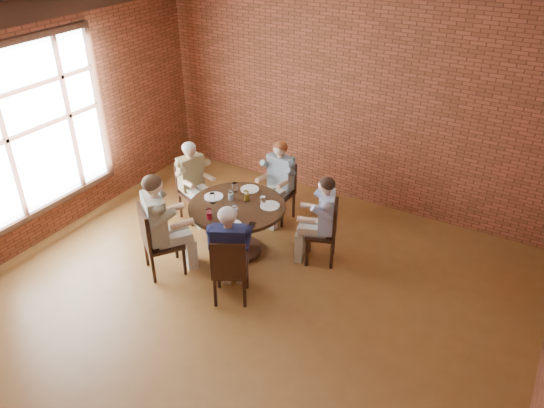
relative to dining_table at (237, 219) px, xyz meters
The scene contains 29 objects.
floor 1.54m from the dining_table, 63.20° to the right, with size 7.00×7.00×0.00m, color brown.
ceiling 3.22m from the dining_table, 63.20° to the right, with size 7.00×7.00×0.00m, color beige.
wall_back 2.58m from the dining_table, 73.53° to the left, with size 7.00×7.00×0.00m, color brown.
wall_left 3.13m from the dining_table, 153.55° to the right, with size 7.00×7.00×0.00m, color brown.
ceiling_beam 3.52m from the dining_table, 144.29° to the right, with size 0.22×6.90×0.26m, color #321B10.
window 2.90m from the dining_table, 160.56° to the right, with size 0.10×2.16×2.36m.
dining_table is the anchor object (origin of this frame).
chair_a 1.21m from the dining_table, 20.24° to the left, with size 0.50×0.50×0.90m.
diner_a 1.14m from the dining_table, 20.24° to the left, with size 0.49×0.60×1.26m, color #415FA9, non-canonical shape.
chair_b 1.10m from the dining_table, 86.86° to the left, with size 0.41×0.41×0.90m.
diner_b 1.03m from the dining_table, 86.86° to the left, with size 0.49×0.60×1.27m, color #7C939E, non-canonical shape.
chair_c 1.20m from the dining_table, 159.02° to the left, with size 0.50×0.50×0.89m.
diner_c 1.13m from the dining_table, 159.02° to the left, with size 0.48×0.59×1.25m, color brown, non-canonical shape.
chair_d 1.12m from the dining_table, 125.36° to the right, with size 0.65×0.65×0.98m.
diner_d 1.04m from the dining_table, 125.36° to the right, with size 0.58×0.71×1.41m, color tan, non-canonical shape.
chair_e 1.05m from the dining_table, 61.49° to the right, with size 0.56×0.56×0.92m.
diner_e 0.98m from the dining_table, 61.49° to the right, with size 0.51×0.63×1.31m, color #161B3E, non-canonical shape.
plate_a 0.50m from the dining_table, 26.48° to the left, with size 0.26×0.26×0.01m, color white.
plate_b 0.51m from the dining_table, 99.90° to the left, with size 0.26×0.26×0.01m, color white.
plate_c 0.45m from the dining_table, behind, with size 0.26×0.26×0.01m, color white.
plate_d 0.56m from the dining_table, 63.60° to the right, with size 0.26×0.26×0.01m, color white.
glass_a 0.46m from the dining_table, 27.24° to the left, with size 0.07×0.07×0.14m, color white.
glass_b 0.34m from the dining_table, 75.83° to the left, with size 0.07×0.07×0.14m, color white.
glass_c 0.46m from the dining_table, 128.00° to the left, with size 0.07×0.07×0.14m, color white.
glass_d 0.33m from the dining_table, 152.41° to the left, with size 0.07×0.07×0.14m, color white.
glass_e 0.44m from the dining_table, 161.08° to the right, with size 0.07×0.07×0.14m, color white.
glass_f 0.56m from the dining_table, 103.18° to the right, with size 0.07×0.07×0.14m, color white.
glass_g 0.38m from the dining_table, 62.86° to the right, with size 0.07×0.07×0.14m, color white.
smartphone 0.59m from the dining_table, 37.15° to the right, with size 0.08×0.15×0.01m, color black.
Camera 1 is at (2.81, -3.70, 4.34)m, focal length 35.00 mm.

